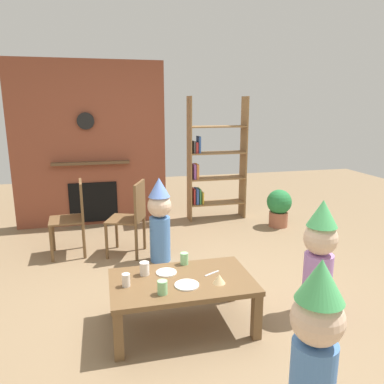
# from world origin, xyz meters

# --- Properties ---
(ground_plane) EXTENTS (12.00, 12.00, 0.00)m
(ground_plane) POSITION_xyz_m (0.00, 0.00, 0.00)
(ground_plane) COLOR #846B4C
(brick_fireplace_feature) EXTENTS (2.20, 0.28, 2.40)m
(brick_fireplace_feature) POSITION_xyz_m (-0.86, 2.60, 1.19)
(brick_fireplace_feature) COLOR brown
(brick_fireplace_feature) RESTS_ON ground_plane
(bookshelf) EXTENTS (0.90, 0.28, 1.90)m
(bookshelf) POSITION_xyz_m (0.96, 2.40, 0.86)
(bookshelf) COLOR olive
(bookshelf) RESTS_ON ground_plane
(coffee_table) EXTENTS (1.14, 0.69, 0.41)m
(coffee_table) POSITION_xyz_m (-0.13, -0.41, 0.35)
(coffee_table) COLOR brown
(coffee_table) RESTS_ON ground_plane
(paper_cup_near_left) EXTENTS (0.06, 0.06, 0.10)m
(paper_cup_near_left) POSITION_xyz_m (-0.57, -0.42, 0.46)
(paper_cup_near_left) COLOR silver
(paper_cup_near_left) RESTS_ON coffee_table
(paper_cup_near_right) EXTENTS (0.08, 0.08, 0.11)m
(paper_cup_near_right) POSITION_xyz_m (-0.41, -0.26, 0.47)
(paper_cup_near_right) COLOR silver
(paper_cup_near_right) RESTS_ON coffee_table
(paper_cup_center) EXTENTS (0.07, 0.07, 0.10)m
(paper_cup_center) POSITION_xyz_m (-0.05, -0.13, 0.47)
(paper_cup_center) COLOR #8CD18C
(paper_cup_center) RESTS_ON coffee_table
(paper_cup_far_left) EXTENTS (0.08, 0.08, 0.10)m
(paper_cup_far_left) POSITION_xyz_m (-0.32, -0.61, 0.47)
(paper_cup_far_left) COLOR #8CD18C
(paper_cup_far_left) RESTS_ON coffee_table
(paper_plate_front) EXTENTS (0.17, 0.17, 0.01)m
(paper_plate_front) POSITION_xyz_m (-0.23, -0.27, 0.42)
(paper_plate_front) COLOR white
(paper_plate_front) RESTS_ON coffee_table
(paper_plate_rear) EXTENTS (0.19, 0.19, 0.01)m
(paper_plate_rear) POSITION_xyz_m (-0.12, -0.52, 0.42)
(paper_plate_rear) COLOR white
(paper_plate_rear) RESTS_ON coffee_table
(birthday_cake_slice) EXTENTS (0.10, 0.10, 0.08)m
(birthday_cake_slice) POSITION_xyz_m (0.14, -0.54, 0.45)
(birthday_cake_slice) COLOR #EAC68C
(birthday_cake_slice) RESTS_ON coffee_table
(table_fork) EXTENTS (0.14, 0.08, 0.01)m
(table_fork) POSITION_xyz_m (0.13, -0.37, 0.42)
(table_fork) COLOR silver
(table_fork) RESTS_ON coffee_table
(child_with_cone_hat) EXTENTS (0.28, 0.28, 1.03)m
(child_with_cone_hat) POSITION_xyz_m (0.35, -1.57, 0.54)
(child_with_cone_hat) COLOR #4C7FC6
(child_with_cone_hat) RESTS_ON ground_plane
(child_in_pink) EXTENTS (0.28, 0.28, 1.02)m
(child_in_pink) POSITION_xyz_m (1.04, -0.49, 0.54)
(child_in_pink) COLOR #B27FCC
(child_in_pink) RESTS_ON ground_plane
(child_by_the_chairs) EXTENTS (0.27, 0.27, 0.99)m
(child_by_the_chairs) POSITION_xyz_m (-0.10, 0.94, 0.52)
(child_by_the_chairs) COLOR #4C7FC6
(child_by_the_chairs) RESTS_ON ground_plane
(dining_chair_left) EXTENTS (0.42, 0.42, 0.90)m
(dining_chair_left) POSITION_xyz_m (-1.06, 1.39, 0.51)
(dining_chair_left) COLOR brown
(dining_chair_left) RESTS_ON ground_plane
(dining_chair_middle) EXTENTS (0.52, 0.52, 0.90)m
(dining_chair_middle) POSITION_xyz_m (-0.38, 1.20, 0.51)
(dining_chair_middle) COLOR brown
(dining_chair_middle) RESTS_ON ground_plane
(potted_plant_tall) EXTENTS (0.36, 0.36, 0.56)m
(potted_plant_tall) POSITION_xyz_m (1.81, 1.78, 0.31)
(potted_plant_tall) COLOR #9E5B42
(potted_plant_tall) RESTS_ON ground_plane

